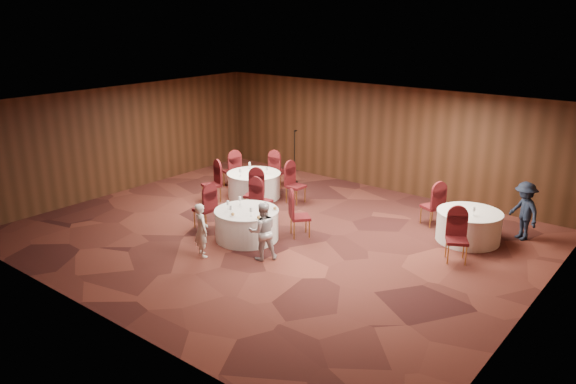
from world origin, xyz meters
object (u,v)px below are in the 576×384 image
Objects in this scene: table_left at (254,185)px; mic_stand at (294,167)px; man_c at (524,211)px; woman_a at (201,230)px; table_right at (469,226)px; woman_b at (263,231)px; table_main at (247,224)px.

table_left is 0.92× the size of mic_stand.
man_c is (7.23, -0.32, 0.21)m from mic_stand.
woman_a is 0.87× the size of man_c.
woman_a reaches higher than table_right.
woman_b is at bearing -129.42° from table_right.
mic_stand is at bearing -112.09° from woman_b.
table_right is 1.38m from man_c.
man_c is at bearing 175.89° from woman_b.
mic_stand is 6.14m from woman_a.
man_c is (5.34, 5.52, 0.10)m from woman_a.
mic_stand is (-2.01, 4.46, 0.13)m from table_main.
man_c reaches higher than woman_b.
woman_a is (-0.11, -1.37, 0.25)m from table_main.
man_c reaches higher than table_right.
man_c reaches higher than table_left.
man_c is at bearing -108.72° from woman_a.
woman_a is (1.91, -3.90, 0.25)m from table_left.
mic_stand is at bearing 89.55° from table_left.
mic_stand is at bearing -146.05° from man_c.
table_right is (4.25, 3.23, 0.00)m from table_main.
mic_stand is 7.24m from man_c.
table_right is (6.28, 0.70, -0.00)m from table_left.
mic_stand reaches higher than woman_a.
woman_a is at bearing -71.98° from mic_stand.
table_main is at bearing -65.75° from mic_stand.
table_right is at bearing 37.24° from table_main.
woman_a is (1.90, -5.83, 0.12)m from mic_stand.
table_main is 0.99× the size of table_left.
woman_b is at bearing -123.01° from woman_a.
mic_stand reaches higher than man_c.
woman_a is 7.68m from man_c.
woman_a is at bearing -21.49° from woman_b.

